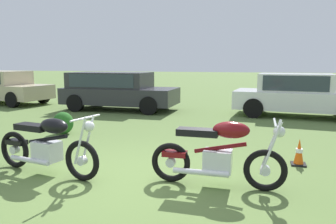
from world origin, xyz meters
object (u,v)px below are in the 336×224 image
motorcycle_black (47,145)px  car_charcoal (115,88)px  car_beige (1,85)px  shrub_low (63,123)px  car_white (297,93)px  traffic_cone (299,153)px  motorcycle_maroon (218,154)px

motorcycle_black → car_charcoal: 7.36m
car_beige → shrub_low: 7.97m
motorcycle_black → car_white: 8.51m
traffic_cone → shrub_low: 5.58m
shrub_low → motorcycle_maroon: bearing=-30.3°
car_white → traffic_cone: (-0.45, -5.64, -0.58)m
traffic_cone → motorcycle_black: bearing=-157.5°
motorcycle_black → car_white: bearing=68.5°
motorcycle_maroon → shrub_low: motorcycle_maroon is taller
car_white → motorcycle_black: bearing=-116.2°
motorcycle_black → car_beige: bearing=146.0°
motorcycle_maroon → motorcycle_black: bearing=-175.7°
motorcycle_black → car_beige: car_beige is taller
car_white → shrub_low: size_ratio=7.67×
motorcycle_black → car_beige: (-7.87, 7.50, 0.32)m
motorcycle_maroon → shrub_low: size_ratio=3.51×
motorcycle_maroon → car_beige: 12.85m
car_white → shrub_low: bearing=-137.4°
motorcycle_black → motorcycle_maroon: size_ratio=1.06×
car_white → traffic_cone: 5.69m
car_charcoal → car_beige: bearing=174.8°
traffic_cone → car_beige: bearing=153.6°
car_charcoal → traffic_cone: size_ratio=8.99×
motorcycle_maroon → car_white: car_white is taller
motorcycle_black → car_charcoal: size_ratio=0.49×
motorcycle_maroon → car_charcoal: car_charcoal is taller
car_charcoal → traffic_cone: 8.14m
motorcycle_maroon → car_beige: size_ratio=0.42×
motorcycle_black → motorcycle_maroon: 2.72m
traffic_cone → motorcycle_maroon: bearing=-131.2°
shrub_low → traffic_cone: bearing=-11.0°
car_charcoal → car_white: same height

